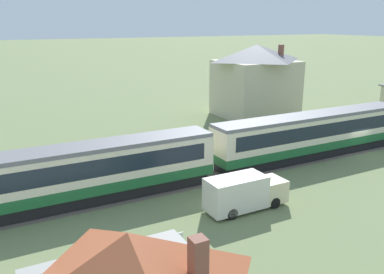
% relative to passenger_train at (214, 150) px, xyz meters
% --- Properties ---
extents(ground_plane, '(600.00, 600.00, 0.00)m').
position_rel_passenger_train_xyz_m(ground_plane, '(16.18, -1.05, -2.37)').
color(ground_plane, '#707F51').
extents(passenger_train, '(91.30, 2.98, 4.28)m').
position_rel_passenger_train_xyz_m(passenger_train, '(0.00, 0.00, 0.00)').
color(passenger_train, '#1E6033').
rests_on(passenger_train, ground_plane).
extents(railway_track, '(124.00, 3.60, 0.04)m').
position_rel_passenger_train_xyz_m(railway_track, '(-1.11, -0.00, -2.37)').
color(railway_track, '#665B51').
rests_on(railway_track, ground_plane).
extents(station_house_grey_roof, '(10.63, 9.16, 9.78)m').
position_rel_passenger_train_xyz_m(station_house_grey_roof, '(17.27, 17.45, 2.65)').
color(station_house_grey_roof, beige).
rests_on(station_house_grey_roof, ground_plane).
extents(delivery_truck_cream, '(6.07, 2.07, 2.50)m').
position_rel_passenger_train_xyz_m(delivery_truck_cream, '(-1.41, -6.48, -1.11)').
color(delivery_truck_cream, beige).
rests_on(delivery_truck_cream, ground_plane).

